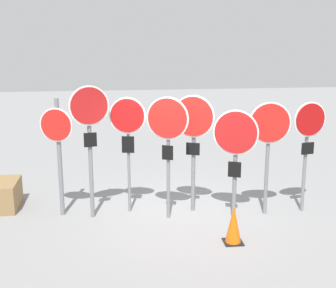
% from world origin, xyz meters
% --- Properties ---
extents(ground_plane, '(40.00, 40.00, 0.00)m').
position_xyz_m(ground_plane, '(0.00, 0.00, 0.00)').
color(ground_plane, gray).
extents(stop_sign_0, '(0.65, 0.23, 2.40)m').
position_xyz_m(stop_sign_0, '(-2.45, 0.20, 1.56)').
color(stop_sign_0, slate).
rests_on(stop_sign_0, ground).
extents(stop_sign_1, '(0.76, 0.22, 2.67)m').
position_xyz_m(stop_sign_1, '(-1.82, 0.02, 1.89)').
color(stop_sign_1, slate).
rests_on(stop_sign_1, ground).
extents(stop_sign_2, '(0.72, 0.17, 2.40)m').
position_xyz_m(stop_sign_2, '(-1.08, 0.23, 1.80)').
color(stop_sign_2, slate).
rests_on(stop_sign_2, ground).
extents(stop_sign_3, '(0.78, 0.34, 2.46)m').
position_xyz_m(stop_sign_3, '(-0.33, -0.20, 1.80)').
color(stop_sign_3, slate).
rests_on(stop_sign_3, ground).
extents(stop_sign_4, '(0.80, 0.34, 2.44)m').
position_xyz_m(stop_sign_4, '(0.23, 0.13, 1.72)').
color(stop_sign_4, slate).
rests_on(stop_sign_4, ground).
extents(stop_sign_5, '(0.83, 0.38, 2.20)m').
position_xyz_m(stop_sign_5, '(1.00, -0.27, 1.52)').
color(stop_sign_5, slate).
rests_on(stop_sign_5, ground).
extents(stop_sign_6, '(0.83, 0.17, 2.33)m').
position_xyz_m(stop_sign_6, '(1.69, -0.22, 1.68)').
color(stop_sign_6, slate).
rests_on(stop_sign_6, ground).
extents(stop_sign_7, '(0.70, 0.18, 2.31)m').
position_xyz_m(stop_sign_7, '(2.52, -0.15, 1.66)').
color(stop_sign_7, slate).
rests_on(stop_sign_7, ground).
extents(traffic_cone_0, '(0.34, 0.34, 0.70)m').
position_xyz_m(traffic_cone_0, '(0.70, -1.42, 0.34)').
color(traffic_cone_0, black).
rests_on(traffic_cone_0, ground).
extents(storage_crate, '(0.72, 0.95, 0.58)m').
position_xyz_m(storage_crate, '(-3.77, 0.76, 0.29)').
color(storage_crate, olive).
rests_on(storage_crate, ground).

